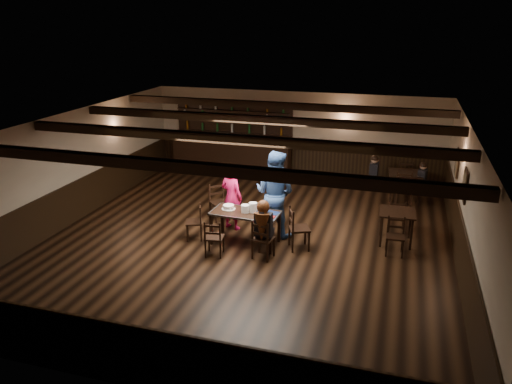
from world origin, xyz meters
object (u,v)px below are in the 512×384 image
(dining_table, at_px, (245,216))
(chair_near_right, at_px, (262,237))
(woman_pink, at_px, (232,197))
(bar_counter, at_px, (232,153))
(chair_near_left, at_px, (214,236))
(cake, at_px, (229,207))
(man_blue, at_px, (275,193))

(dining_table, height_order, chair_near_right, chair_near_right)
(woman_pink, xyz_separation_m, bar_counter, (-1.41, 4.11, -0.06))
(chair_near_left, bearing_deg, chair_near_right, 9.22)
(cake, bearing_deg, man_blue, 34.48)
(man_blue, bearing_deg, bar_counter, -46.29)
(dining_table, xyz_separation_m, bar_counter, (-1.98, 4.84, 0.06))
(chair_near_left, height_order, chair_near_right, chair_near_right)
(dining_table, relative_size, chair_near_left, 1.91)
(man_blue, bearing_deg, chair_near_left, 71.13)
(chair_near_left, distance_m, woman_pink, 1.58)
(chair_near_right, xyz_separation_m, man_blue, (-0.08, 1.34, 0.50))
(chair_near_left, relative_size, bar_counter, 0.20)
(chair_near_left, bearing_deg, woman_pink, 94.87)
(chair_near_left, bearing_deg, dining_table, 61.49)
(woman_pink, relative_size, bar_counter, 0.39)
(dining_table, relative_size, man_blue, 0.77)
(chair_near_right, bearing_deg, man_blue, 93.37)
(dining_table, height_order, man_blue, man_blue)
(chair_near_right, xyz_separation_m, bar_counter, (-2.55, 5.49, 0.22))
(bar_counter, bearing_deg, man_blue, -59.17)
(chair_near_left, distance_m, bar_counter, 5.86)
(man_blue, xyz_separation_m, bar_counter, (-2.47, 4.15, -0.28))
(cake, relative_size, bar_counter, 0.08)
(cake, xyz_separation_m, bar_counter, (-1.57, 4.77, -0.07))
(cake, bearing_deg, dining_table, -9.65)
(bar_counter, bearing_deg, woman_pink, -71.05)
(chair_near_left, relative_size, woman_pink, 0.51)
(man_blue, relative_size, cake, 6.58)
(woman_pink, height_order, man_blue, man_blue)
(dining_table, bearing_deg, chair_near_left, -118.51)
(dining_table, relative_size, bar_counter, 0.39)
(chair_near_right, relative_size, man_blue, 0.43)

